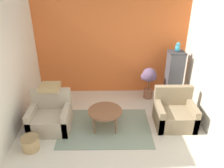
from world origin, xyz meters
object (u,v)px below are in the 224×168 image
parrot (178,47)px  potted_plant (149,79)px  armchair_right (174,114)px  wicker_basket (30,143)px  armchair_left (51,117)px  birdcage (174,78)px  coffee_table (105,112)px

parrot → potted_plant: size_ratio=0.28×
armchair_right → wicker_basket: bearing=-165.2°
armchair_left → wicker_basket: bearing=-109.2°
armchair_left → birdcage: 3.30m
parrot → wicker_basket: 4.03m
birdcage → armchair_right: bearing=-102.2°
armchair_left → armchair_right: size_ratio=1.00×
armchair_right → parrot: bearing=77.8°
armchair_right → potted_plant: bearing=107.5°
armchair_right → birdcage: (0.25, 1.17, 0.37)m
armchair_left → parrot: 3.49m
armchair_right → parrot: parrot is taller
birdcage → wicker_basket: size_ratio=4.02×
wicker_basket → armchair_right: bearing=14.8°
coffee_table → wicker_basket: size_ratio=2.19×
armchair_right → birdcage: birdcage is taller
coffee_table → armchair_right: 1.58m
potted_plant → wicker_basket: bearing=-142.1°
coffee_table → armchair_left: 1.21m
parrot → potted_plant: 1.10m
coffee_table → armchair_left: armchair_left is taller
armchair_left → parrot: bearing=22.9°
birdcage → armchair_left: bearing=-157.2°
armchair_left → wicker_basket: size_ratio=2.53×
parrot → wicker_basket: parrot is taller
potted_plant → parrot: bearing=-6.2°
coffee_table → armchair_left: (-1.20, 0.01, -0.14)m
wicker_basket → armchair_left: bearing=70.8°
armchair_left → birdcage: bearing=22.8°
coffee_table → wicker_basket: 1.62m
armchair_left → birdcage: size_ratio=0.63×
birdcage → wicker_basket: bearing=-148.9°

